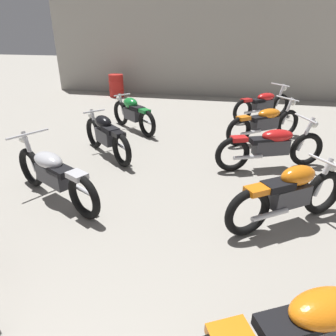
{
  "coord_description": "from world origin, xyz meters",
  "views": [
    {
      "loc": [
        0.91,
        0.96,
        2.45
      ],
      "look_at": [
        0.0,
        4.99,
        0.55
      ],
      "focal_mm": 32.34,
      "sensor_mm": 36.0,
      "label": 1
    }
  ],
  "objects_px": {
    "motorcycle_left_row_4": "(133,113)",
    "motorcycle_right_row_1": "(311,331)",
    "motorcycle_right_row_3": "(272,146)",
    "motorcycle_left_row_3": "(106,135)",
    "oil_drum": "(116,86)",
    "motorcycle_right_row_4": "(265,122)",
    "motorcycle_right_row_2": "(290,194)",
    "motorcycle_right_row_5": "(263,104)",
    "motorcycle_left_row_2": "(53,174)"
  },
  "relations": [
    {
      "from": "motorcycle_right_row_2",
      "to": "motorcycle_right_row_3",
      "type": "relative_size",
      "value": 0.81
    },
    {
      "from": "motorcycle_right_row_1",
      "to": "motorcycle_left_row_2",
      "type": "bearing_deg",
      "value": 149.43
    },
    {
      "from": "motorcycle_left_row_2",
      "to": "oil_drum",
      "type": "distance_m",
      "value": 7.99
    },
    {
      "from": "motorcycle_right_row_2",
      "to": "motorcycle_right_row_5",
      "type": "relative_size",
      "value": 0.98
    },
    {
      "from": "motorcycle_left_row_3",
      "to": "motorcycle_left_row_4",
      "type": "bearing_deg",
      "value": 90.97
    },
    {
      "from": "motorcycle_left_row_3",
      "to": "motorcycle_right_row_4",
      "type": "distance_m",
      "value": 3.7
    },
    {
      "from": "motorcycle_left_row_4",
      "to": "motorcycle_right_row_1",
      "type": "relative_size",
      "value": 0.81
    },
    {
      "from": "motorcycle_left_row_3",
      "to": "oil_drum",
      "type": "bearing_deg",
      "value": 109.62
    },
    {
      "from": "motorcycle_right_row_3",
      "to": "oil_drum",
      "type": "height_order",
      "value": "motorcycle_right_row_3"
    },
    {
      "from": "motorcycle_left_row_3",
      "to": "oil_drum",
      "type": "height_order",
      "value": "motorcycle_left_row_3"
    },
    {
      "from": "motorcycle_left_row_3",
      "to": "motorcycle_right_row_2",
      "type": "xyz_separation_m",
      "value": [
        3.37,
        -1.75,
        0.0
      ]
    },
    {
      "from": "motorcycle_right_row_1",
      "to": "oil_drum",
      "type": "distance_m",
      "value": 11.05
    },
    {
      "from": "motorcycle_right_row_2",
      "to": "motorcycle_right_row_1",
      "type": "bearing_deg",
      "value": -93.26
    },
    {
      "from": "motorcycle_left_row_3",
      "to": "motorcycle_right_row_4",
      "type": "height_order",
      "value": "motorcycle_right_row_4"
    },
    {
      "from": "motorcycle_left_row_3",
      "to": "motorcycle_right_row_5",
      "type": "bearing_deg",
      "value": 47.79
    },
    {
      "from": "motorcycle_right_row_1",
      "to": "motorcycle_left_row_3",
      "type": "bearing_deg",
      "value": 130.33
    },
    {
      "from": "motorcycle_left_row_4",
      "to": "motorcycle_right_row_3",
      "type": "distance_m",
      "value": 3.73
    },
    {
      "from": "motorcycle_left_row_4",
      "to": "oil_drum",
      "type": "distance_m",
      "value": 4.54
    },
    {
      "from": "motorcycle_left_row_2",
      "to": "motorcycle_left_row_3",
      "type": "xyz_separation_m",
      "value": [
        0.05,
        1.88,
        0.01
      ]
    },
    {
      "from": "motorcycle_right_row_5",
      "to": "oil_drum",
      "type": "distance_m",
      "value": 5.84
    },
    {
      "from": "oil_drum",
      "to": "motorcycle_right_row_2",
      "type": "bearing_deg",
      "value": -54.35
    },
    {
      "from": "motorcycle_right_row_5",
      "to": "oil_drum",
      "type": "relative_size",
      "value": 2.0
    },
    {
      "from": "motorcycle_left_row_4",
      "to": "motorcycle_right_row_3",
      "type": "xyz_separation_m",
      "value": [
        3.32,
        -1.7,
        -0.01
      ]
    },
    {
      "from": "motorcycle_right_row_1",
      "to": "motorcycle_right_row_5",
      "type": "bearing_deg",
      "value": 89.36
    },
    {
      "from": "motorcycle_left_row_4",
      "to": "motorcycle_left_row_3",
      "type": "bearing_deg",
      "value": -89.03
    },
    {
      "from": "motorcycle_left_row_2",
      "to": "motorcycle_right_row_2",
      "type": "distance_m",
      "value": 3.42
    },
    {
      "from": "motorcycle_left_row_3",
      "to": "oil_drum",
      "type": "relative_size",
      "value": 1.83
    },
    {
      "from": "motorcycle_left_row_4",
      "to": "motorcycle_right_row_1",
      "type": "distance_m",
      "value": 6.51
    },
    {
      "from": "motorcycle_right_row_3",
      "to": "motorcycle_right_row_2",
      "type": "bearing_deg",
      "value": -87.56
    },
    {
      "from": "motorcycle_left_row_3",
      "to": "motorcycle_left_row_4",
      "type": "xyz_separation_m",
      "value": [
        -0.03,
        1.8,
        0.0
      ]
    },
    {
      "from": "motorcycle_right_row_1",
      "to": "motorcycle_right_row_2",
      "type": "height_order",
      "value": "motorcycle_right_row_1"
    },
    {
      "from": "motorcycle_right_row_1",
      "to": "motorcycle_right_row_5",
      "type": "distance_m",
      "value": 7.5
    },
    {
      "from": "motorcycle_left_row_4",
      "to": "motorcycle_right_row_4",
      "type": "height_order",
      "value": "motorcycle_right_row_4"
    },
    {
      "from": "motorcycle_right_row_5",
      "to": "oil_drum",
      "type": "xyz_separation_m",
      "value": [
        -5.42,
        2.17,
        -0.03
      ]
    },
    {
      "from": "motorcycle_right_row_4",
      "to": "motorcycle_left_row_4",
      "type": "bearing_deg",
      "value": 178.59
    },
    {
      "from": "motorcycle_right_row_2",
      "to": "motorcycle_left_row_3",
      "type": "bearing_deg",
      "value": 152.52
    },
    {
      "from": "motorcycle_left_row_3",
      "to": "oil_drum",
      "type": "distance_m",
      "value": 6.21
    },
    {
      "from": "motorcycle_right_row_3",
      "to": "motorcycle_left_row_3",
      "type": "bearing_deg",
      "value": -178.29
    },
    {
      "from": "motorcycle_right_row_2",
      "to": "motorcycle_right_row_5",
      "type": "height_order",
      "value": "motorcycle_right_row_5"
    },
    {
      "from": "motorcycle_right_row_1",
      "to": "motorcycle_left_row_4",
      "type": "bearing_deg",
      "value": 120.24
    },
    {
      "from": "motorcycle_right_row_2",
      "to": "oil_drum",
      "type": "bearing_deg",
      "value": 125.65
    },
    {
      "from": "motorcycle_right_row_4",
      "to": "motorcycle_right_row_5",
      "type": "distance_m",
      "value": 1.96
    },
    {
      "from": "motorcycle_left_row_4",
      "to": "motorcycle_right_row_3",
      "type": "height_order",
      "value": "motorcycle_right_row_3"
    },
    {
      "from": "motorcycle_left_row_2",
      "to": "motorcycle_right_row_2",
      "type": "relative_size",
      "value": 1.18
    },
    {
      "from": "motorcycle_right_row_3",
      "to": "oil_drum",
      "type": "distance_m",
      "value": 7.87
    },
    {
      "from": "motorcycle_right_row_3",
      "to": "motorcycle_right_row_4",
      "type": "height_order",
      "value": "same"
    },
    {
      "from": "motorcycle_right_row_2",
      "to": "motorcycle_left_row_4",
      "type": "bearing_deg",
      "value": 133.74
    },
    {
      "from": "motorcycle_left_row_4",
      "to": "motorcycle_right_row_2",
      "type": "height_order",
      "value": "same"
    },
    {
      "from": "motorcycle_right_row_3",
      "to": "motorcycle_right_row_5",
      "type": "distance_m",
      "value": 3.58
    },
    {
      "from": "motorcycle_left_row_2",
      "to": "motorcycle_right_row_3",
      "type": "xyz_separation_m",
      "value": [
        3.34,
        1.97,
        0.0
      ]
    }
  ]
}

